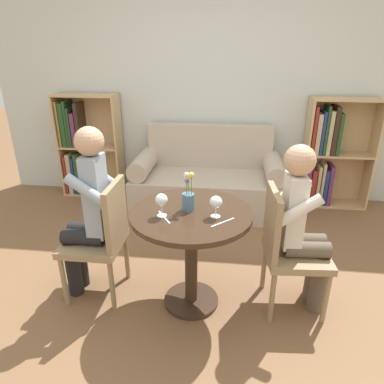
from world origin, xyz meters
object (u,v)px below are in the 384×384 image
bookshelf_right (329,155)px  person_right (303,227)px  person_left (88,212)px  wine_glass_left (161,201)px  flower_vase (188,197)px  chair_left (102,235)px  chair_right (287,246)px  couch (208,182)px  bookshelf_left (83,147)px  wine_glass_right (216,203)px

bookshelf_right → person_right: bearing=-108.6°
person_left → wine_glass_left: 0.61m
bookshelf_right → flower_vase: size_ratio=4.60×
chair_left → wine_glass_left: bearing=74.2°
chair_right → flower_vase: 0.76m
couch → bookshelf_left: 1.62m
wine_glass_left → flower_vase: size_ratio=0.57×
chair_left → flower_vase: flower_vase is taller
chair_right → bookshelf_right: bearing=-25.2°
wine_glass_right → bookshelf_right: bearing=58.6°
wine_glass_left → person_right: bearing=9.3°
bookshelf_left → wine_glass_right: (1.73, -1.97, 0.24)m
chair_right → person_left: bearing=86.0°
bookshelf_left → chair_right: 2.90m
couch → chair_left: 1.74m
bookshelf_right → flower_vase: bearing=-126.3°
couch → person_right: 1.78m
person_left → wine_glass_right: (0.91, -0.11, 0.17)m
wine_glass_left → bookshelf_left: bearing=124.8°
bookshelf_right → person_right: (-0.62, -1.85, 0.04)m
person_left → wine_glass_right: 0.93m
chair_left → wine_glass_left: 0.61m
couch → chair_left: (-0.66, -1.60, 0.18)m
person_right → chair_right: bearing=92.8°
bookshelf_left → couch: bearing=-9.5°
bookshelf_left → chair_right: (2.23, -1.86, -0.11)m
bookshelf_left → wine_glass_left: (1.39, -2.00, 0.25)m
chair_right → person_left: 1.41m
chair_left → wine_glass_right: bearing=82.6°
couch → person_right: person_right is taller
person_left → person_right: bearing=90.7°
bookshelf_right → wine_glass_left: bookshelf_right is taller
flower_vase → person_right: bearing=3.3°
bookshelf_left → person_left: person_left is taller
chair_left → chair_right: size_ratio=1.00×
bookshelf_left → chair_left: size_ratio=1.38×
bookshelf_left → wine_glass_right: bookshelf_left is taller
bookshelf_left → person_right: bookshelf_left is taller
wine_glass_right → flower_vase: bearing=156.8°
bookshelf_right → wine_glass_right: (-1.20, -1.97, 0.24)m
bookshelf_right → chair_left: bearing=-137.3°
person_left → flower_vase: person_left is taller
wine_glass_left → wine_glass_right: 0.34m
chair_right → wine_glass_right: 0.61m
person_right → flower_vase: bearing=89.1°
person_left → person_right: (1.49, 0.02, -0.03)m
couch → flower_vase: 1.72m
wine_glass_right → chair_left: bearing=172.6°
bookshelf_right → flower_vase: 2.36m
person_right → flower_vase: size_ratio=4.45×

